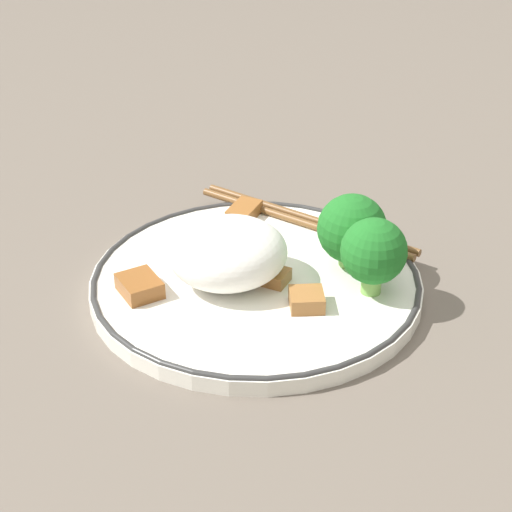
# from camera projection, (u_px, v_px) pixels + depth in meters

# --- Properties ---
(ground_plane) EXTENTS (3.00, 3.00, 0.00)m
(ground_plane) POSITION_uv_depth(u_px,v_px,m) (256.00, 291.00, 0.70)
(ground_plane) COLOR #665B51
(plate) EXTENTS (0.27, 0.27, 0.02)m
(plate) POSITION_uv_depth(u_px,v_px,m) (256.00, 282.00, 0.69)
(plate) COLOR white
(plate) RESTS_ON ground_plane
(rice_mound) EXTENTS (0.09, 0.09, 0.05)m
(rice_mound) POSITION_uv_depth(u_px,v_px,m) (227.00, 252.00, 0.68)
(rice_mound) COLOR white
(rice_mound) RESTS_ON plate
(broccoli_back_left) EXTENTS (0.05, 0.05, 0.06)m
(broccoli_back_left) POSITION_uv_depth(u_px,v_px,m) (374.00, 252.00, 0.65)
(broccoli_back_left) COLOR #7FB756
(broccoli_back_left) RESTS_ON plate
(broccoli_back_center) EXTENTS (0.06, 0.06, 0.06)m
(broccoli_back_center) POSITION_uv_depth(u_px,v_px,m) (351.00, 229.00, 0.69)
(broccoli_back_center) COLOR #7FB756
(broccoli_back_center) RESTS_ON plate
(meat_near_front) EXTENTS (0.04, 0.04, 0.01)m
(meat_near_front) POSITION_uv_depth(u_px,v_px,m) (269.00, 275.00, 0.68)
(meat_near_front) COLOR #9E6633
(meat_near_front) RESTS_ON plate
(meat_near_left) EXTENTS (0.04, 0.04, 0.01)m
(meat_near_left) POSITION_uv_depth(u_px,v_px,m) (139.00, 285.00, 0.67)
(meat_near_left) COLOR brown
(meat_near_left) RESTS_ON plate
(meat_near_right) EXTENTS (0.04, 0.04, 0.01)m
(meat_near_right) POSITION_uv_depth(u_px,v_px,m) (239.00, 254.00, 0.71)
(meat_near_right) COLOR brown
(meat_near_right) RESTS_ON plate
(meat_near_back) EXTENTS (0.03, 0.03, 0.01)m
(meat_near_back) POSITION_uv_depth(u_px,v_px,m) (307.00, 300.00, 0.65)
(meat_near_back) COLOR #9E6633
(meat_near_back) RESTS_ON plate
(meat_on_rice_edge) EXTENTS (0.04, 0.04, 0.01)m
(meat_on_rice_edge) POSITION_uv_depth(u_px,v_px,m) (244.00, 212.00, 0.78)
(meat_on_rice_edge) COLOR #995B28
(meat_on_rice_edge) RESTS_ON plate
(chopsticks) EXTENTS (0.16, 0.18, 0.01)m
(chopsticks) POSITION_uv_depth(u_px,v_px,m) (306.00, 220.00, 0.77)
(chopsticks) COLOR brown
(chopsticks) RESTS_ON plate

